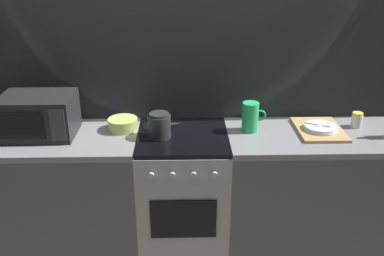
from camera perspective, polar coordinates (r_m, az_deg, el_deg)
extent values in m
plane|color=#6B6054|center=(3.29, -1.20, -15.37)|extent=(8.00, 8.00, 0.00)
cube|color=gray|center=(3.01, -1.43, 6.83)|extent=(3.60, 0.05, 2.40)
cube|color=#A8B2BC|center=(2.99, -1.43, 6.70)|extent=(3.58, 0.01, 2.39)
cube|color=#515459|center=(3.17, -17.97, -8.83)|extent=(1.20, 0.60, 0.86)
cube|color=gray|center=(2.96, -19.04, -1.42)|extent=(1.20, 0.60, 0.04)
cube|color=#9E9EA3|center=(3.04, -1.27, -8.97)|extent=(0.60, 0.60, 0.87)
cube|color=black|center=(2.82, -1.36, -1.22)|extent=(0.59, 0.59, 0.03)
cube|color=black|center=(2.77, -1.25, -12.09)|extent=(0.42, 0.01, 0.28)
cylinder|color=#B7B7BC|center=(2.59, -5.59, -6.32)|extent=(0.04, 0.02, 0.04)
cylinder|color=#B7B7BC|center=(2.59, -2.75, -6.30)|extent=(0.04, 0.02, 0.04)
cylinder|color=#B7B7BC|center=(2.59, 0.10, -6.28)|extent=(0.04, 0.02, 0.04)
cylinder|color=#B7B7BC|center=(2.59, 2.95, -6.23)|extent=(0.04, 0.02, 0.04)
cube|color=#515459|center=(3.17, 15.42, -8.51)|extent=(1.20, 0.60, 0.86)
cube|color=gray|center=(2.96, 16.35, -1.09)|extent=(1.20, 0.60, 0.04)
cube|color=black|center=(2.94, -19.84, 1.59)|extent=(0.46, 0.34, 0.27)
cube|color=black|center=(2.81, -21.93, 0.24)|extent=(0.28, 0.01, 0.17)
cube|color=#333338|center=(2.74, -17.60, 0.30)|extent=(0.09, 0.01, 0.21)
cylinder|color=#262628|center=(2.76, -4.46, 0.21)|extent=(0.15, 0.15, 0.15)
cylinder|color=#262628|center=(2.73, -4.51, 1.81)|extent=(0.13, 0.13, 0.02)
cone|color=#262628|center=(2.75, -2.18, 0.52)|extent=(0.10, 0.04, 0.05)
torus|color=#262628|center=(2.77, -6.22, 0.34)|extent=(0.08, 0.01, 0.08)
cylinder|color=#B7D166|center=(2.92, -9.29, 0.51)|extent=(0.20, 0.20, 0.08)
cylinder|color=green|center=(2.86, 7.69, 1.47)|extent=(0.11, 0.11, 0.20)
torus|color=green|center=(2.87, 9.02, 1.66)|extent=(0.08, 0.01, 0.08)
cube|color=tan|center=(2.99, 16.52, -0.20)|extent=(0.30, 0.40, 0.02)
cylinder|color=silver|center=(2.97, 16.67, -0.05)|extent=(0.22, 0.22, 0.01)
cylinder|color=silver|center=(2.96, 16.70, 0.20)|extent=(0.21, 0.21, 0.01)
cylinder|color=silver|center=(2.97, 17.09, 0.40)|extent=(0.16, 0.07, 0.01)
cube|color=silver|center=(2.96, 16.30, 0.47)|extent=(0.16, 0.09, 0.00)
cylinder|color=silver|center=(3.13, 21.04, 0.86)|extent=(0.08, 0.08, 0.08)
cylinder|color=#D8D14C|center=(3.11, 21.18, 1.75)|extent=(0.07, 0.07, 0.02)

